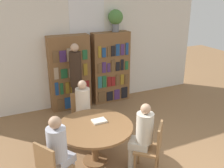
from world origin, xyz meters
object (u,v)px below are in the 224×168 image
bookshelf_right (111,68)px  flower_vase (116,18)px  bookshelf_left (70,73)px  chair_left_side (82,112)px  seated_reader_back (59,148)px  seated_reader_right (142,134)px  librarian_standing (76,73)px  seated_reader_left (83,106)px  chair_near_camera (51,167)px  chair_far_side (152,146)px  reading_table (95,131)px

bookshelf_right → flower_vase: (0.14, 0.00, 1.27)m
bookshelf_left → chair_left_side: bearing=-96.7°
flower_vase → seated_reader_back: size_ratio=0.44×
seated_reader_right → librarian_standing: size_ratio=0.70×
seated_reader_right → librarian_standing: bearing=49.9°
seated_reader_back → chair_left_side: bearing=119.8°
seated_reader_left → seated_reader_right: bearing=117.0°
flower_vase → chair_near_camera: 4.08m
chair_far_side → seated_reader_right: seated_reader_right is taller
chair_near_camera → seated_reader_back: size_ratio=0.72×
bookshelf_left → seated_reader_right: (0.34, -2.89, -0.22)m
reading_table → chair_near_camera: 1.00m
chair_left_side → bookshelf_right: bearing=-127.3°
chair_near_camera → seated_reader_back: bearing=90.0°
reading_table → seated_reader_back: (-0.71, -0.41, 0.11)m
chair_far_side → bookshelf_left: bearing=50.9°
reading_table → bookshelf_right: bearing=59.6°
bookshelf_right → seated_reader_back: bearing=-127.1°
bookshelf_left → reading_table: size_ratio=1.41×
chair_near_camera → librarian_standing: bearing=124.2°
chair_near_camera → seated_reader_left: seated_reader_left is taller
reading_table → seated_reader_back: seated_reader_back is taller
reading_table → chair_far_side: size_ratio=1.46×
flower_vase → chair_far_side: 3.54m
flower_vase → chair_far_side: bearing=-104.4°
bookshelf_right → flower_vase: size_ratio=3.38×
bookshelf_left → chair_left_side: 1.43m
chair_left_side → seated_reader_right: seated_reader_right is taller
bookshelf_right → librarian_standing: (-1.11, -0.50, 0.14)m
chair_left_side → chair_far_side: same height
bookshelf_left → chair_near_camera: size_ratio=2.07×
reading_table → seated_reader_right: size_ratio=1.07×
chair_far_side → seated_reader_back: (-1.45, 0.25, 0.22)m
flower_vase → reading_table: size_ratio=0.42×
bookshelf_right → chair_left_side: (-1.28, -1.36, -0.42)m
reading_table → chair_far_side: chair_far_side is taller
bookshelf_right → seated_reader_right: bookshelf_right is taller
seated_reader_left → chair_left_side: bearing=-90.0°
seated_reader_right → chair_far_side: bearing=-90.0°
seated_reader_back → seated_reader_left: bearing=117.0°
flower_vase → chair_left_side: size_ratio=0.61×
chair_left_side → seated_reader_right: (0.50, -1.53, 0.20)m
flower_vase → seated_reader_back: (-2.22, -2.76, -1.47)m
flower_vase → reading_table: (-1.52, -2.35, -1.58)m
bookshelf_left → seated_reader_back: bearing=-109.4°
reading_table → librarian_standing: bearing=81.7°
flower_vase → bookshelf_left: bearing=-179.8°
bookshelf_right → bookshelf_left: bearing=180.0°
chair_near_camera → chair_far_side: same height
bookshelf_right → seated_reader_right: size_ratio=1.50×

